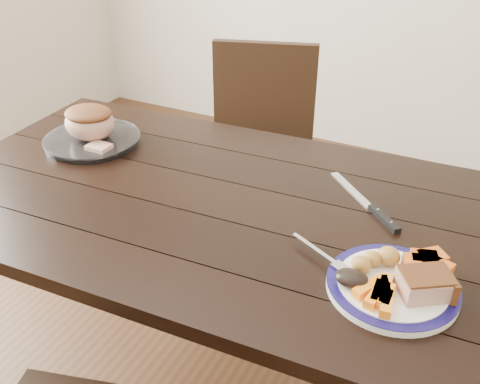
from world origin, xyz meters
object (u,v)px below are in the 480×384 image
at_px(chair_far, 260,148).
at_px(carving_knife, 375,211).
at_px(dinner_plate, 392,287).
at_px(roast_joint, 90,123).
at_px(dining_table, 218,226).
at_px(fork, 325,256).
at_px(serving_platter, 93,141).
at_px(pork_slice, 424,285).

bearing_deg(chair_far, carving_knife, 117.53).
xyz_separation_m(dinner_plate, roast_joint, (-1.03, 0.27, 0.06)).
xyz_separation_m(roast_joint, carving_knife, (0.92, 0.01, -0.06)).
bearing_deg(carving_knife, roast_joint, -136.12).
bearing_deg(dining_table, fork, -21.13).
distance_m(dining_table, chair_far, 0.78).
height_order(chair_far, fork, chair_far).
distance_m(serving_platter, pork_slice, 1.12).
height_order(roast_joint, carving_knife, roast_joint).
relative_size(dinner_plate, carving_knife, 1.11).
distance_m(dining_table, fork, 0.39).
relative_size(dining_table, serving_platter, 5.53).
height_order(serving_platter, fork, fork).
relative_size(fork, roast_joint, 1.02).
bearing_deg(roast_joint, chair_far, 63.80).
distance_m(pork_slice, fork, 0.22).
bearing_deg(dinner_plate, pork_slice, -4.76).
distance_m(dining_table, dinner_plate, 0.54).
bearing_deg(serving_platter, fork, -15.78).
bearing_deg(chair_far, serving_platter, 46.39).
relative_size(chair_far, roast_joint, 5.68).
relative_size(serving_platter, roast_joint, 1.82).
bearing_deg(carving_knife, dinner_plate, -25.45).
distance_m(dinner_plate, roast_joint, 1.06).
height_order(serving_platter, roast_joint, roast_joint).
bearing_deg(serving_platter, roast_joint, -90.00).
relative_size(dining_table, roast_joint, 10.05).
xyz_separation_m(dining_table, serving_platter, (-0.52, 0.11, 0.10)).
height_order(chair_far, carving_knife, chair_far).
bearing_deg(dinner_plate, carving_knife, 111.29).
xyz_separation_m(fork, carving_knife, (0.05, 0.26, -0.01)).
xyz_separation_m(dining_table, chair_far, (-0.21, 0.73, -0.13)).
height_order(chair_far, dinner_plate, chair_far).
distance_m(chair_far, dinner_plate, 1.17).
bearing_deg(dinner_plate, dining_table, 162.96).
xyz_separation_m(chair_far, roast_joint, (-0.31, -0.62, 0.30)).
xyz_separation_m(dinner_plate, fork, (-0.16, 0.02, 0.01)).
relative_size(dining_table, chair_far, 1.77).
xyz_separation_m(chair_far, dinner_plate, (0.72, -0.89, 0.23)).
xyz_separation_m(chair_far, fork, (0.56, -0.87, 0.25)).
distance_m(serving_platter, roast_joint, 0.06).
bearing_deg(serving_platter, dining_table, -12.00).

